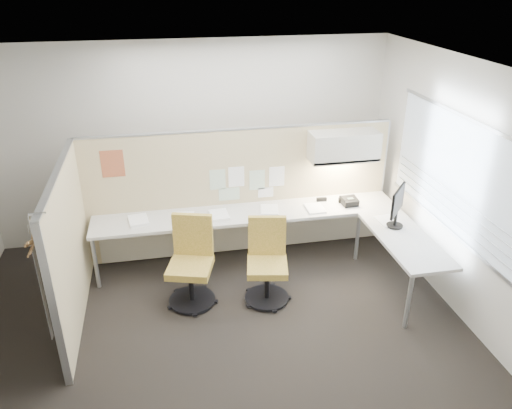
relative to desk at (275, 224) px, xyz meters
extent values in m
cube|color=black|center=(-0.93, -1.13, -0.61)|extent=(5.50, 4.50, 0.01)
cube|color=white|center=(-0.93, -1.13, 2.20)|extent=(5.50, 4.50, 0.01)
cube|color=beige|center=(-0.93, 1.12, 0.80)|extent=(5.50, 0.02, 2.80)
cube|color=beige|center=(-0.93, -3.38, 0.80)|extent=(5.50, 0.02, 2.80)
cube|color=beige|center=(1.82, -1.13, 0.80)|extent=(0.02, 4.50, 2.80)
cube|color=#ABBAC7|center=(1.79, -1.13, 0.95)|extent=(0.01, 2.80, 1.30)
cube|color=tan|center=(-0.38, 0.47, 0.27)|extent=(4.10, 0.06, 1.75)
cube|color=tan|center=(-2.43, -0.63, 0.27)|extent=(0.06, 2.20, 1.75)
cube|color=beige|center=(-0.33, 0.14, 0.11)|extent=(4.00, 0.60, 0.04)
cube|color=beige|center=(1.37, -0.89, 0.11)|extent=(0.60, 1.47, 0.04)
cube|color=beige|center=(-0.33, 0.41, -0.26)|extent=(3.90, 0.02, 0.64)
cylinder|color=#A5A8AA|center=(-2.28, -0.11, -0.26)|extent=(0.05, 0.05, 0.69)
cylinder|color=#A5A8AA|center=(1.12, -1.58, -0.26)|extent=(0.05, 0.05, 0.69)
cylinder|color=#A5A8AA|center=(1.12, -0.11, -0.26)|extent=(0.05, 0.05, 0.69)
cube|color=beige|center=(0.97, 0.26, 0.91)|extent=(0.90, 0.36, 0.38)
cube|color=#FFEABF|center=(0.97, 0.26, 0.70)|extent=(0.60, 0.06, 0.02)
cube|color=#8CBF8C|center=(-0.68, 0.44, 0.50)|extent=(0.21, 0.00, 0.28)
cube|color=white|center=(-0.43, 0.44, 0.52)|extent=(0.21, 0.00, 0.28)
cube|color=#8CBF8C|center=(-0.15, 0.44, 0.45)|extent=(0.21, 0.00, 0.28)
cube|color=white|center=(0.12, 0.44, 0.48)|extent=(0.21, 0.00, 0.28)
cube|color=#8CBF8C|center=(-0.53, 0.44, 0.28)|extent=(0.28, 0.00, 0.18)
cube|color=white|center=(-0.03, 0.44, 0.26)|extent=(0.21, 0.00, 0.14)
cube|color=#FE5B20|center=(-1.98, 0.44, 0.82)|extent=(0.28, 0.00, 0.35)
cylinder|color=black|center=(-1.16, -0.66, -0.57)|extent=(0.55, 0.55, 0.03)
cylinder|color=black|center=(-1.16, -0.66, -0.36)|extent=(0.06, 0.06, 0.42)
cube|color=#D9A851|center=(-1.16, -0.66, -0.11)|extent=(0.61, 0.61, 0.08)
cube|color=#D9A851|center=(-1.10, -0.43, 0.19)|extent=(0.47, 0.20, 0.53)
cylinder|color=black|center=(-0.28, -0.78, -0.57)|extent=(0.53, 0.53, 0.03)
cylinder|color=black|center=(-0.28, -0.78, -0.37)|extent=(0.06, 0.06, 0.40)
cube|color=#D9A851|center=(-0.28, -0.78, -0.14)|extent=(0.55, 0.55, 0.08)
cube|color=#D9A851|center=(-0.23, -0.56, 0.16)|extent=(0.45, 0.15, 0.51)
cylinder|color=black|center=(1.37, -0.60, 0.14)|extent=(0.20, 0.20, 0.02)
cylinder|color=black|center=(1.37, -0.60, 0.23)|extent=(0.04, 0.04, 0.18)
cube|color=black|center=(1.37, -0.60, 0.48)|extent=(0.34, 0.39, 0.32)
cube|color=black|center=(1.37, -0.60, 0.48)|extent=(0.29, 0.34, 0.28)
cube|color=black|center=(1.05, 0.10, 0.18)|extent=(0.21, 0.20, 0.12)
cylinder|color=black|center=(0.96, 0.12, 0.21)|extent=(0.05, 0.17, 0.04)
cube|color=black|center=(0.72, 0.29, 0.15)|extent=(0.14, 0.05, 0.05)
cube|color=black|center=(0.98, 0.19, 0.16)|extent=(0.11, 0.08, 0.06)
cube|color=silver|center=(-2.43, -1.60, 1.17)|extent=(0.14, 0.02, 0.02)
cylinder|color=silver|center=(-2.50, -1.60, 1.09)|extent=(0.02, 0.02, 0.14)
cube|color=#AD7F4C|center=(-2.50, -1.60, 0.96)|extent=(0.02, 0.38, 0.12)
cube|color=#AD7F4C|center=(-2.53, -1.57, 0.92)|extent=(0.02, 0.38, 0.12)
cube|color=#9E9DA7|center=(-2.51, -1.65, 0.40)|extent=(0.01, 0.07, 0.96)
cube|color=white|center=(-1.73, 0.16, 0.15)|extent=(0.27, 0.33, 0.04)
cube|color=white|center=(-1.15, 0.14, 0.14)|extent=(0.26, 0.32, 0.02)
cube|color=white|center=(-0.72, 0.10, 0.15)|extent=(0.24, 0.31, 0.04)
cube|color=white|center=(-0.04, 0.16, 0.13)|extent=(0.28, 0.34, 0.01)
cube|color=white|center=(0.55, 0.06, 0.14)|extent=(0.23, 0.30, 0.02)
cube|color=white|center=(1.34, -0.45, 0.14)|extent=(0.26, 0.32, 0.02)
camera|label=1|loc=(-1.37, -5.58, 3.03)|focal=35.00mm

